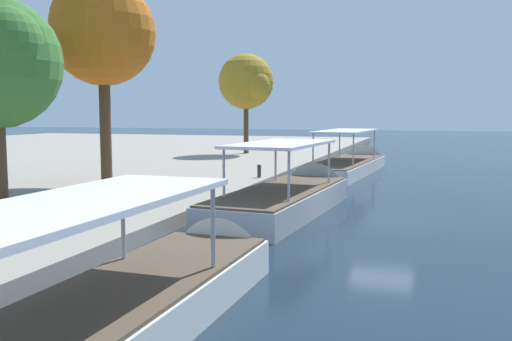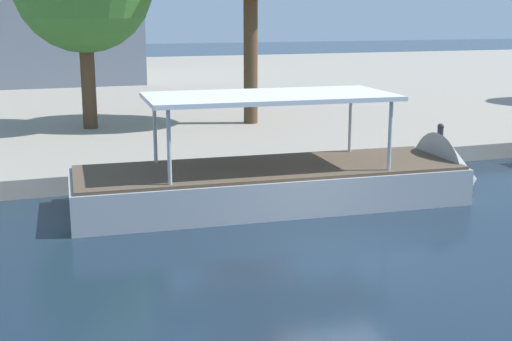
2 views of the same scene
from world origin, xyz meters
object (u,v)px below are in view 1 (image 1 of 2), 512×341
(tour_boat_1, at_px, (289,201))
(tree_3, at_px, (247,83))
(tour_boat_0, at_px, (93,338))
(mooring_bollard_0, at_px, (259,170))
(tour_boat_2, at_px, (349,167))
(tree_2, at_px, (100,32))

(tour_boat_1, distance_m, tree_3, 26.94)
(tour_boat_0, bearing_deg, mooring_bollard_0, 10.96)
(tour_boat_2, relative_size, tree_2, 1.36)
(tour_boat_2, height_order, tree_3, tree_3)
(tour_boat_2, relative_size, mooring_bollard_0, 18.88)
(tour_boat_0, relative_size, tour_boat_1, 1.26)
(tour_boat_0, bearing_deg, tour_boat_1, 2.52)
(tour_boat_2, bearing_deg, tour_boat_1, -176.32)
(tour_boat_1, bearing_deg, tour_boat_0, -174.49)
(tour_boat_1, bearing_deg, tree_3, 26.61)
(tree_3, bearing_deg, tree_2, 178.52)
(tour_boat_2, distance_m, tree_3, 14.41)
(tree_3, bearing_deg, tour_boat_1, -157.60)
(tour_boat_1, height_order, tree_3, tree_3)
(mooring_bollard_0, xyz_separation_m, tree_2, (-4.67, 7.10, 7.38))
(mooring_bollard_0, height_order, tree_2, tree_2)
(tour_boat_0, height_order, tree_2, tree_2)
(mooring_bollard_0, relative_size, tree_2, 0.07)
(tour_boat_0, xyz_separation_m, tree_3, (39.57, 10.32, 6.48))
(tour_boat_0, distance_m, mooring_bollard_0, 22.40)
(tour_boat_1, relative_size, tree_2, 1.14)
(mooring_bollard_0, xyz_separation_m, tree_3, (17.50, 6.53, 5.85))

